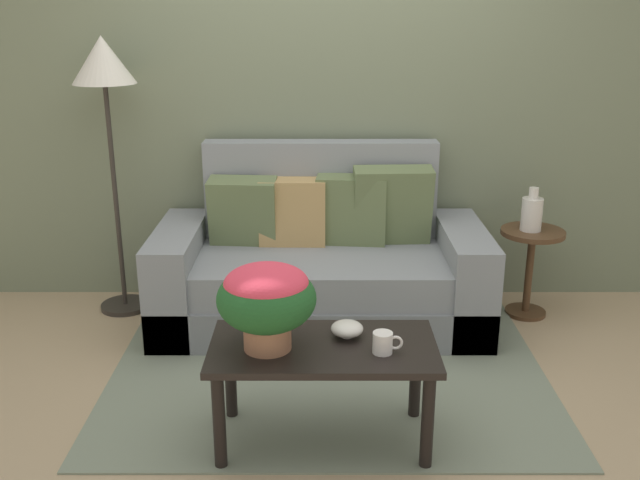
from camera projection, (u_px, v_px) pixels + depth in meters
name	position (u px, v px, depth m)	size (l,w,h in m)	color
ground_plane	(327.00, 383.00, 3.71)	(14.00, 14.00, 0.00)	tan
wall_back	(325.00, 85.00, 4.49)	(6.40, 0.12, 2.76)	slate
area_rug	(326.00, 369.00, 3.84)	(2.29, 1.80, 0.01)	gray
couch	(319.00, 267.00, 4.37)	(1.97, 0.90, 1.06)	slate
coffee_table	(321.00, 360.00, 3.09)	(0.98, 0.51, 0.48)	black
side_table	(528.00, 256.00, 4.41)	(0.39, 0.39, 0.56)	#4C331E
floor_lamp	(102.00, 83.00, 4.17)	(0.37, 0.37, 1.70)	#2D2823
potted_plant	(264.00, 298.00, 2.97)	(0.42, 0.42, 0.37)	#A36B4C
coffee_mug	(381.00, 343.00, 2.99)	(0.13, 0.08, 0.09)	white
snack_bowl	(345.00, 329.00, 3.13)	(0.14, 0.14, 0.07)	silver
table_vase	(529.00, 213.00, 4.32)	(0.13, 0.13, 0.27)	silver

